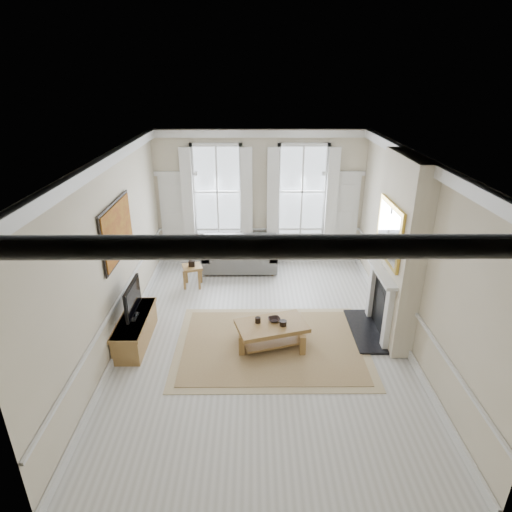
{
  "coord_description": "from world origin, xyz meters",
  "views": [
    {
      "loc": [
        -0.17,
        -6.8,
        4.64
      ],
      "look_at": [
        -0.11,
        1.02,
        1.25
      ],
      "focal_mm": 30.0,
      "sensor_mm": 36.0,
      "label": 1
    }
  ],
  "objects_px": {
    "side_table": "(192,270)",
    "tv_stand": "(136,330)",
    "sofa": "(240,256)",
    "coffee_table": "(272,328)"
  },
  "relations": [
    {
      "from": "side_table",
      "to": "tv_stand",
      "type": "relative_size",
      "value": 0.36
    },
    {
      "from": "tv_stand",
      "to": "sofa",
      "type": "bearing_deg",
      "value": 60.15
    },
    {
      "from": "sofa",
      "to": "coffee_table",
      "type": "height_order",
      "value": "sofa"
    },
    {
      "from": "coffee_table",
      "to": "tv_stand",
      "type": "distance_m",
      "value": 2.51
    },
    {
      "from": "side_table",
      "to": "coffee_table",
      "type": "bearing_deg",
      "value": -54.01
    },
    {
      "from": "side_table",
      "to": "tv_stand",
      "type": "bearing_deg",
      "value": -108.65
    },
    {
      "from": "side_table",
      "to": "coffee_table",
      "type": "relative_size",
      "value": 0.38
    },
    {
      "from": "sofa",
      "to": "side_table",
      "type": "xyz_separation_m",
      "value": [
        -1.08,
        -0.95,
        0.05
      ]
    },
    {
      "from": "coffee_table",
      "to": "side_table",
      "type": "bearing_deg",
      "value": 109.73
    },
    {
      "from": "side_table",
      "to": "tv_stand",
      "type": "distance_m",
      "value": 2.39
    }
  ]
}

